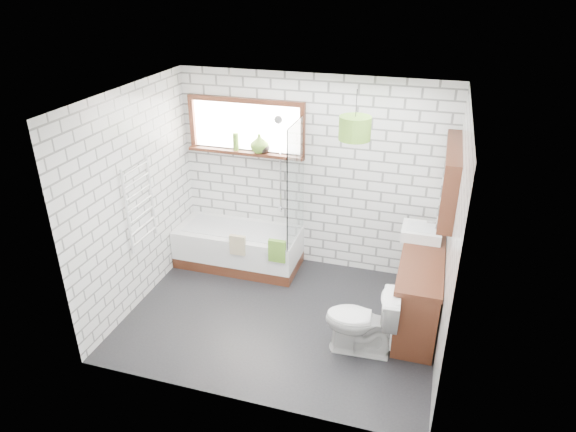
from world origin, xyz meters
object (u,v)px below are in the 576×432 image
(bathtub, at_px, (239,247))
(toilet, at_px, (361,321))
(pendant, at_px, (355,128))
(vanity, at_px, (419,291))
(basin, at_px, (422,232))

(bathtub, bearing_deg, toilet, -34.22)
(pendant, bearing_deg, toilet, -70.06)
(vanity, bearing_deg, basin, 96.84)
(basin, height_order, toilet, basin)
(vanity, relative_size, basin, 3.19)
(bathtub, distance_m, basin, 2.38)
(vanity, xyz_separation_m, pendant, (-0.85, 0.23, 1.70))
(basin, height_order, pendant, pendant)
(bathtub, xyz_separation_m, toilet, (1.83, -1.25, 0.11))
(basin, bearing_deg, vanity, -83.16)
(basin, distance_m, pendant, 1.49)
(bathtub, relative_size, toilet, 2.15)
(bathtub, relative_size, vanity, 1.14)
(bathtub, relative_size, basin, 3.63)
(vanity, bearing_deg, bathtub, 166.14)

